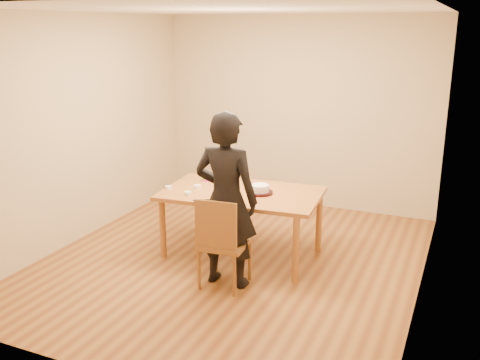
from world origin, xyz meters
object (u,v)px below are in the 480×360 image
at_px(person, 226,200).
at_px(cake_plate, 260,192).
at_px(cake, 260,189).
at_px(dining_chair, 225,243).
at_px(dining_table, 242,193).

bearing_deg(person, cake_plate, -96.19).
xyz_separation_m(cake, person, (-0.06, -0.75, 0.08)).
bearing_deg(cake, dining_chair, -94.32).
xyz_separation_m(cake_plate, person, (-0.06, -0.75, 0.13)).
bearing_deg(dining_table, cake_plate, 0.13).
relative_size(dining_table, dining_chair, 3.88).
height_order(cake_plate, person, person).
bearing_deg(cake, person, -94.58).
bearing_deg(dining_chair, person, 85.83).
height_order(cake, person, person).
height_order(dining_chair, cake_plate, cake_plate).
bearing_deg(person, cake, -96.19).
bearing_deg(dining_table, person, -83.04).
relative_size(dining_chair, person, 0.25).
distance_m(dining_table, cake, 0.22).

